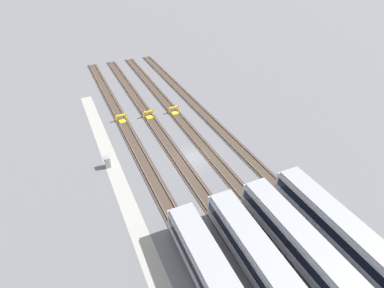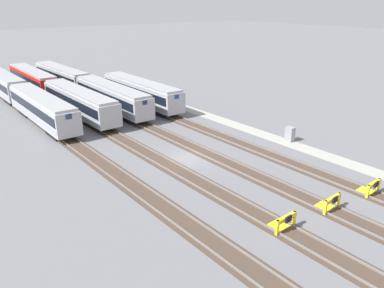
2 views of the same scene
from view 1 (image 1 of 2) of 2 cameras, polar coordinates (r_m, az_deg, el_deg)
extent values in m
plane|color=slate|center=(43.69, 0.49, -2.54)|extent=(400.00, 400.00, 0.00)
cube|color=#9E9E93|center=(41.20, -13.93, -6.50)|extent=(54.00, 2.00, 0.01)
cube|color=#47382D|center=(41.78, -8.31, -4.97)|extent=(90.00, 2.23, 0.06)
cube|color=slate|center=(41.86, -7.39, -4.60)|extent=(90.00, 0.07, 0.15)
cube|color=slate|center=(41.58, -9.26, -5.11)|extent=(90.00, 0.07, 0.15)
cube|color=#47382D|center=(42.92, -2.35, -3.31)|extent=(90.00, 2.24, 0.06)
cube|color=slate|center=(43.07, -1.47, -2.96)|extent=(90.00, 0.07, 0.15)
cube|color=slate|center=(42.65, -3.24, -3.45)|extent=(90.00, 0.07, 0.15)
cube|color=#47382D|center=(44.53, 3.23, -1.73)|extent=(90.00, 2.24, 0.06)
cube|color=slate|center=(44.75, 4.05, -1.39)|extent=(90.00, 0.07, 0.15)
cube|color=slate|center=(44.19, 2.41, -1.86)|extent=(90.00, 0.07, 0.15)
cube|color=#47382D|center=(46.56, 8.36, -0.25)|extent=(90.00, 2.23, 0.06)
cube|color=slate|center=(46.85, 9.11, 0.07)|extent=(90.00, 0.07, 0.15)
cube|color=slate|center=(46.17, 7.62, -0.36)|extent=(90.00, 0.07, 0.15)
cube|color=#ADAFB7|center=(29.83, 13.84, -22.00)|extent=(18.05, 3.17, 2.70)
cube|color=black|center=(29.57, 13.94, -21.65)|extent=(17.34, 3.20, 1.08)
cube|color=#9EA0A8|center=(30.46, 13.63, -22.78)|extent=(17.69, 3.20, 0.54)
cube|color=#999BA0|center=(28.61, 14.28, -20.34)|extent=(17.51, 2.88, 0.30)
cube|color=blue|center=(33.62, 5.20, -9.69)|extent=(0.09, 0.70, 0.56)
cube|color=black|center=(33.72, 7.77, -16.61)|extent=(3.65, 2.31, 0.70)
cube|color=black|center=(27.90, 5.43, -25.57)|extent=(17.32, 3.08, 1.08)
cube|color=#999BA0|center=(26.88, 5.58, -24.33)|extent=(17.49, 2.76, 0.30)
cube|color=blue|center=(32.12, -2.36, -12.23)|extent=(0.09, 0.70, 0.56)
cube|color=black|center=(32.24, 0.18, -19.54)|extent=(3.63, 2.29, 0.70)
cube|color=#ADAFB7|center=(32.10, 20.89, -18.23)|extent=(18.01, 2.86, 2.70)
cube|color=black|center=(31.85, 21.02, -17.87)|extent=(17.29, 2.90, 1.08)
cube|color=#9EA0A8|center=(32.68, 20.61, -19.03)|extent=(17.65, 2.89, 0.54)
cube|color=#999BA0|center=(30.96, 21.48, -16.53)|extent=(17.47, 2.58, 0.30)
cube|color=blue|center=(35.56, 11.55, -7.39)|extent=(0.08, 0.70, 0.56)
cube|color=black|center=(35.69, 14.19, -13.84)|extent=(3.61, 2.25, 0.70)
cube|color=#ADAFB7|center=(34.92, 26.80, -14.73)|extent=(18.01, 2.90, 2.70)
cube|color=black|center=(34.69, 26.94, -14.37)|extent=(17.29, 2.93, 1.08)
cube|color=#9EA0A8|center=(35.45, 26.47, -15.53)|extent=(17.65, 2.92, 0.54)
cube|color=#999BA0|center=(33.88, 27.47, -13.04)|extent=(17.47, 2.61, 0.30)
cube|color=blue|center=(38.17, 17.58, -5.10)|extent=(0.08, 0.70, 0.56)
cube|color=black|center=(38.27, 20.08, -11.09)|extent=(3.61, 2.26, 0.70)
cube|color=yellow|center=(53.81, -12.44, 5.16)|extent=(0.19, 0.19, 1.15)
cube|color=yellow|center=(53.50, -14.28, 4.69)|extent=(0.19, 0.19, 1.15)
cube|color=yellow|center=(53.44, -13.42, 5.32)|extent=(0.30, 2.01, 0.30)
cube|color=yellow|center=(53.41, -13.13, 4.22)|extent=(1.13, 1.11, 0.18)
cube|color=black|center=(53.60, -13.47, 5.41)|extent=(0.14, 0.60, 0.44)
cube|color=yellow|center=(54.21, -7.46, 5.96)|extent=(0.19, 0.19, 1.15)
cube|color=yellow|center=(53.74, -9.25, 5.51)|extent=(0.19, 0.19, 1.15)
cube|color=yellow|center=(53.77, -8.39, 6.14)|extent=(0.31, 2.01, 0.30)
cube|color=yellow|center=(53.75, -8.11, 5.04)|extent=(1.14, 1.12, 0.18)
cube|color=black|center=(53.92, -8.46, 6.22)|extent=(0.14, 0.60, 0.44)
cube|color=yellow|center=(55.16, -2.64, 6.77)|extent=(0.18, 0.18, 1.15)
cube|color=yellow|center=(54.57, -4.38, 6.38)|extent=(0.18, 0.18, 1.15)
cube|color=yellow|center=(54.66, -3.52, 6.97)|extent=(0.26, 2.00, 0.30)
cube|color=yellow|center=(54.64, -3.26, 5.88)|extent=(1.11, 1.09, 0.18)
cube|color=black|center=(54.81, -3.59, 7.05)|extent=(0.13, 0.60, 0.44)
cube|color=gray|center=(43.15, -15.81, -3.32)|extent=(0.90, 0.70, 1.60)
cube|color=#333338|center=(42.98, -16.33, -3.18)|extent=(0.70, 0.04, 0.36)
camera|label=2|loc=(68.96, 7.11, 24.54)|focal=35.00mm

